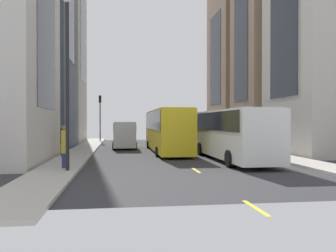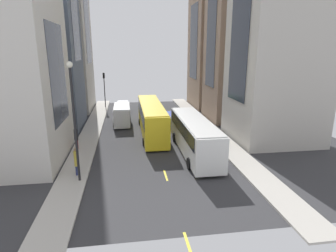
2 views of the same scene
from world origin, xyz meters
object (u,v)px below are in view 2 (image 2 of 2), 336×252
object	(u,v)px
streetcar_yellow	(151,116)
pedestrian_crossing_near	(76,138)
car_green_2	(152,102)
car_silver_1	(123,106)
traffic_light_near_corner	(104,83)
city_bus_white	(194,133)
delivery_van_white	(122,114)
car_blue_0	(176,120)
pedestrian_waiting_curb	(76,161)

from	to	relation	value
streetcar_yellow	pedestrian_crossing_near	size ratio (longest dim) A/B	6.35
car_green_2	car_silver_1	bearing A→B (deg)	30.78
traffic_light_near_corner	city_bus_white	bearing A→B (deg)	112.75
streetcar_yellow	delivery_van_white	bearing A→B (deg)	-51.95
streetcar_yellow	car_silver_1	xyz separation A→B (m)	(3.47, -12.44, -1.20)
car_blue_0	car_silver_1	size ratio (longest dim) A/B	1.13
car_green_2	pedestrian_waiting_curb	size ratio (longest dim) A/B	1.79
streetcar_yellow	pedestrian_waiting_curb	distance (m)	13.21
city_bus_white	traffic_light_near_corner	distance (m)	25.68
delivery_van_white	pedestrian_crossing_near	distance (m)	10.36
car_green_2	pedestrian_crossing_near	bearing A→B (deg)	65.13
streetcar_yellow	pedestrian_crossing_near	world-z (taller)	streetcar_yellow
streetcar_yellow	car_silver_1	bearing A→B (deg)	-74.42
car_blue_0	pedestrian_crossing_near	world-z (taller)	pedestrian_crossing_near
car_blue_0	streetcar_yellow	bearing A→B (deg)	34.59
car_blue_0	pedestrian_crossing_near	xyz separation A→B (m)	(11.24, 7.18, 0.33)
car_silver_1	delivery_van_white	bearing A→B (deg)	89.63
pedestrian_waiting_curb	traffic_light_near_corner	size ratio (longest dim) A/B	0.38
pedestrian_crossing_near	city_bus_white	bearing A→B (deg)	-142.43
car_silver_1	traffic_light_near_corner	world-z (taller)	traffic_light_near_corner
city_bus_white	delivery_van_white	world-z (taller)	city_bus_white
car_blue_0	car_green_2	world-z (taller)	car_green_2
car_green_2	streetcar_yellow	bearing A→B (deg)	84.48
delivery_van_white	pedestrian_waiting_curb	world-z (taller)	delivery_van_white
city_bus_white	car_green_2	xyz separation A→B (m)	(1.93, -22.76, -0.99)
car_blue_0	car_silver_1	distance (m)	12.21
streetcar_yellow	car_silver_1	size ratio (longest dim) A/B	3.27
pedestrian_waiting_curb	pedestrian_crossing_near	bearing A→B (deg)	-26.13
streetcar_yellow	city_bus_white	bearing A→B (deg)	114.89
city_bus_white	delivery_van_white	bearing A→B (deg)	-59.69
car_blue_0	car_silver_1	xyz separation A→B (m)	(6.79, -10.15, -0.05)
city_bus_white	pedestrian_waiting_curb	xyz separation A→B (m)	(10.30, 3.87, -0.67)
pedestrian_crossing_near	streetcar_yellow	bearing A→B (deg)	-98.36
delivery_van_white	traffic_light_near_corner	world-z (taller)	traffic_light_near_corner
pedestrian_waiting_curb	delivery_van_white	bearing A→B (deg)	-47.40
city_bus_white	car_silver_1	xyz separation A→B (m)	(6.89, -19.81, -1.08)
city_bus_white	pedestrian_crossing_near	size ratio (longest dim) A/B	5.46
pedestrian_crossing_near	pedestrian_waiting_curb	world-z (taller)	pedestrian_waiting_curb
pedestrian_waiting_curb	traffic_light_near_corner	world-z (taller)	traffic_light_near_corner
car_blue_0	car_green_2	bearing A→B (deg)	-82.01
car_green_2	traffic_light_near_corner	bearing A→B (deg)	-5.96
streetcar_yellow	car_green_2	distance (m)	15.50
streetcar_yellow	car_blue_0	distance (m)	4.20
delivery_van_white	pedestrian_waiting_curb	xyz separation A→B (m)	(3.36, 15.74, -0.18)
car_silver_1	car_green_2	size ratio (longest dim) A/B	1.05
streetcar_yellow	car_silver_1	world-z (taller)	streetcar_yellow
car_silver_1	streetcar_yellow	bearing A→B (deg)	105.58
traffic_light_near_corner	streetcar_yellow	bearing A→B (deg)	111.76
pedestrian_crossing_near	traffic_light_near_corner	world-z (taller)	traffic_light_near_corner
car_green_2	delivery_van_white	bearing A→B (deg)	65.31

